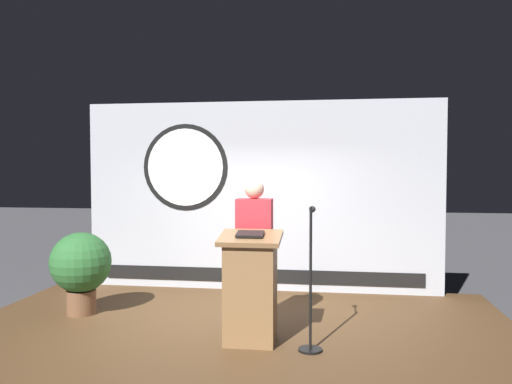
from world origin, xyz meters
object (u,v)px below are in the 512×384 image
at_px(potted_plant, 81,266).
at_px(microphone_stand, 311,300).
at_px(podium, 250,288).
at_px(speaker_person, 254,253).

bearing_deg(potted_plant, microphone_stand, -16.68).
bearing_deg(potted_plant, podium, -18.66).
bearing_deg(podium, microphone_stand, -9.26).
bearing_deg(potted_plant, speaker_person, -7.25).
height_order(podium, speaker_person, speaker_person).
height_order(podium, potted_plant, podium).
distance_m(podium, speaker_person, 0.56).
height_order(speaker_person, microphone_stand, speaker_person).
xyz_separation_m(microphone_stand, potted_plant, (-2.89, 0.87, 0.11)).
distance_m(speaker_person, microphone_stand, 0.95).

